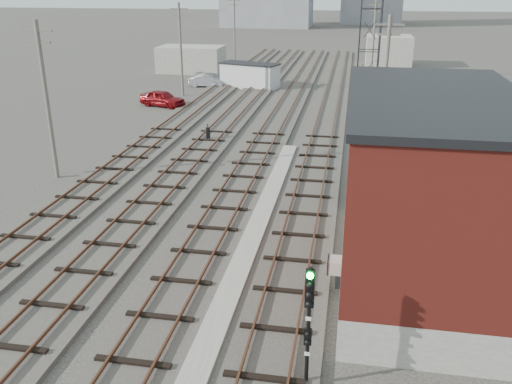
% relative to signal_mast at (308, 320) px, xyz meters
% --- Properties ---
extents(ground, '(320.00, 320.00, 0.00)m').
position_rel_signal_mast_xyz_m(ground, '(-3.70, 55.24, -2.26)').
color(ground, '#282621').
rests_on(ground, ground).
extents(track_right, '(3.20, 90.00, 0.39)m').
position_rel_signal_mast_xyz_m(track_right, '(-1.20, 34.24, -2.15)').
color(track_right, '#332D28').
rests_on(track_right, ground).
extents(track_mid_right, '(3.20, 90.00, 0.39)m').
position_rel_signal_mast_xyz_m(track_mid_right, '(-5.20, 34.24, -2.15)').
color(track_mid_right, '#332D28').
rests_on(track_mid_right, ground).
extents(track_mid_left, '(3.20, 90.00, 0.39)m').
position_rel_signal_mast_xyz_m(track_mid_left, '(-9.20, 34.24, -2.15)').
color(track_mid_left, '#332D28').
rests_on(track_mid_left, ground).
extents(track_left, '(3.20, 90.00, 0.39)m').
position_rel_signal_mast_xyz_m(track_left, '(-13.20, 34.24, -2.15)').
color(track_left, '#332D28').
rests_on(track_left, ground).
extents(platform_curb, '(0.90, 28.00, 0.26)m').
position_rel_signal_mast_xyz_m(platform_curb, '(-3.20, 9.24, -2.13)').
color(platform_curb, gray).
rests_on(platform_curb, ground).
extents(brick_building, '(6.54, 12.20, 7.22)m').
position_rel_signal_mast_xyz_m(brick_building, '(3.80, 7.24, 1.37)').
color(brick_building, gray).
rests_on(brick_building, ground).
extents(lattice_tower, '(1.60, 1.60, 15.00)m').
position_rel_signal_mast_xyz_m(lattice_tower, '(1.80, 30.24, 5.24)').
color(lattice_tower, black).
rests_on(lattice_tower, ground).
extents(utility_pole_left_a, '(1.80, 0.24, 9.00)m').
position_rel_signal_mast_xyz_m(utility_pole_left_a, '(-16.20, 15.24, 2.54)').
color(utility_pole_left_a, '#595147').
rests_on(utility_pole_left_a, ground).
extents(utility_pole_left_b, '(1.80, 0.24, 9.00)m').
position_rel_signal_mast_xyz_m(utility_pole_left_b, '(-16.20, 40.24, 2.54)').
color(utility_pole_left_b, '#595147').
rests_on(utility_pole_left_b, ground).
extents(utility_pole_left_c, '(1.80, 0.24, 9.00)m').
position_rel_signal_mast_xyz_m(utility_pole_left_c, '(-16.20, 65.24, 2.54)').
color(utility_pole_left_c, '#595147').
rests_on(utility_pole_left_c, ground).
extents(utility_pole_right_a, '(1.80, 0.24, 9.00)m').
position_rel_signal_mast_xyz_m(utility_pole_right_a, '(2.80, 23.24, 2.54)').
color(utility_pole_right_a, '#595147').
rests_on(utility_pole_right_a, ground).
extents(utility_pole_right_b, '(1.80, 0.24, 9.00)m').
position_rel_signal_mast_xyz_m(utility_pole_right_b, '(2.80, 53.24, 2.54)').
color(utility_pole_right_b, '#595147').
rests_on(utility_pole_right_b, ground).
extents(shed_left, '(8.00, 5.00, 3.20)m').
position_rel_signal_mast_xyz_m(shed_left, '(-19.70, 55.24, -0.66)').
color(shed_left, gray).
rests_on(shed_left, ground).
extents(shed_right, '(6.00, 6.00, 4.00)m').
position_rel_signal_mast_xyz_m(shed_right, '(5.30, 65.24, -0.26)').
color(shed_right, gray).
rests_on(shed_right, ground).
extents(signal_mast, '(0.40, 0.41, 3.88)m').
position_rel_signal_mast_xyz_m(signal_mast, '(0.00, 0.00, 0.00)').
color(signal_mast, gray).
rests_on(signal_mast, ground).
extents(switch_stand, '(0.36, 0.36, 1.20)m').
position_rel_signal_mast_xyz_m(switch_stand, '(-9.37, 24.43, -1.69)').
color(switch_stand, black).
rests_on(switch_stand, ground).
extents(site_trailer, '(6.85, 4.53, 2.66)m').
position_rel_signal_mast_xyz_m(site_trailer, '(-10.31, 45.80, -0.91)').
color(site_trailer, silver).
rests_on(site_trailer, ground).
extents(car_red, '(4.69, 2.95, 1.49)m').
position_rel_signal_mast_xyz_m(car_red, '(-16.55, 35.05, -1.51)').
color(car_red, maroon).
rests_on(car_red, ground).
extents(car_silver, '(3.90, 1.51, 1.27)m').
position_rel_signal_mast_xyz_m(car_silver, '(-15.13, 45.44, -1.62)').
color(car_silver, '#96999D').
rests_on(car_silver, ground).
extents(car_grey, '(4.58, 3.25, 1.23)m').
position_rel_signal_mast_xyz_m(car_grey, '(-14.77, 46.88, -1.64)').
color(car_grey, slate).
rests_on(car_grey, ground).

